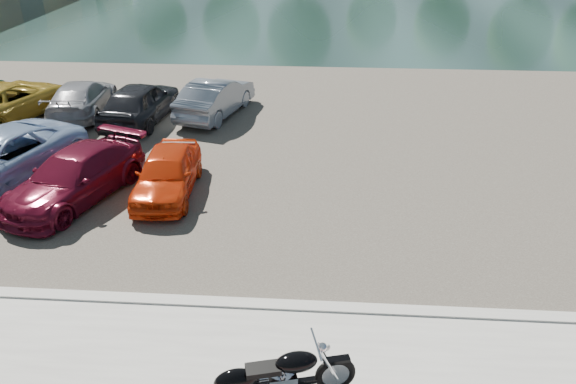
% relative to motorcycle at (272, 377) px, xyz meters
% --- Properties ---
extents(kerb, '(60.00, 0.30, 0.14)m').
position_rel_motorcycle_xyz_m(kerb, '(0.15, 2.33, -0.49)').
color(kerb, '#A4A19B').
rests_on(kerb, ground).
extents(parking_lot, '(60.00, 18.00, 0.04)m').
position_rel_motorcycle_xyz_m(parking_lot, '(0.15, 11.33, -0.54)').
color(parking_lot, '#443F37').
rests_on(parking_lot, ground).
extents(river, '(120.00, 40.00, 0.00)m').
position_rel_motorcycle_xyz_m(river, '(0.15, 40.33, -0.56)').
color(river, '#192D29').
rests_on(river, ground).
extents(motorcycle, '(2.29, 0.93, 1.05)m').
position_rel_motorcycle_xyz_m(motorcycle, '(0.00, 0.00, 0.00)').
color(motorcycle, black).
rests_on(motorcycle, promenade).
extents(car_3, '(3.20, 4.86, 1.31)m').
position_rel_motorcycle_xyz_m(car_3, '(-5.89, 6.54, 0.13)').
color(car_3, maroon).
rests_on(car_3, parking_lot).
extents(car_4, '(1.64, 3.73, 1.25)m').
position_rel_motorcycle_xyz_m(car_4, '(-3.52, 7.01, 0.10)').
color(car_4, red).
rests_on(car_4, parking_lot).
extents(car_6, '(3.48, 5.36, 1.37)m').
position_rel_motorcycle_xyz_m(car_6, '(-10.82, 12.45, 0.16)').
color(car_6, '#AE8D28').
rests_on(car_6, parking_lot).
extents(car_7, '(2.23, 4.52, 1.27)m').
position_rel_motorcycle_xyz_m(car_7, '(-8.34, 13.08, 0.11)').
color(car_7, '#97979F').
rests_on(car_7, parking_lot).
extents(car_8, '(2.20, 4.48, 1.47)m').
position_rel_motorcycle_xyz_m(car_8, '(-5.93, 12.44, 0.21)').
color(car_8, black).
rests_on(car_8, parking_lot).
extents(car_9, '(2.49, 4.39, 1.37)m').
position_rel_motorcycle_xyz_m(car_9, '(-3.36, 13.33, 0.16)').
color(car_9, slate).
rests_on(car_9, parking_lot).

